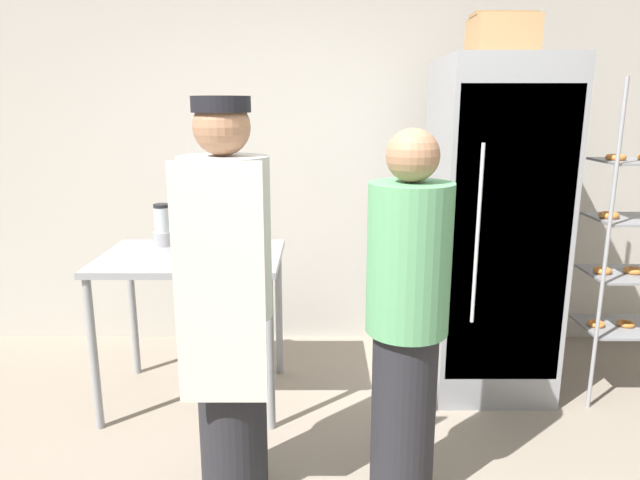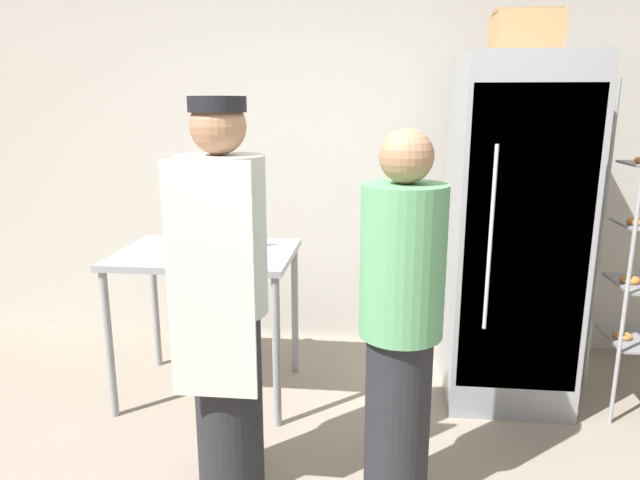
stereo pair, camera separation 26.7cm
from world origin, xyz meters
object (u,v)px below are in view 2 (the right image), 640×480
Objects in this scene: blender_pitcher at (182,224)px; cardboard_storage_box at (525,34)px; refrigerator at (511,234)px; donut_box at (220,244)px; person_customer at (401,324)px; person_baker at (225,298)px.

cardboard_storage_box is at bearing 2.66° from blender_pitcher.
refrigerator is 1.10m from cardboard_storage_box.
person_customer reaches higher than donut_box.
person_baker reaches higher than person_customer.
refrigerator is 1.95m from blender_pitcher.
blender_pitcher is (-1.95, 0.00, 0.01)m from refrigerator.
person_baker is at bearing 177.95° from person_customer.
refrigerator is 7.07× the size of donut_box.
person_customer is (-0.67, -1.17, -1.26)m from cardboard_storage_box.
cardboard_storage_box is at bearing 38.89° from person_baker.
person_customer is at bearing -39.69° from blender_pitcher.
person_baker is (-1.41, -1.14, -1.18)m from cardboard_storage_box.
blender_pitcher is 2.25m from cardboard_storage_box.
refrigerator is at bearing -96.36° from cardboard_storage_box.
cardboard_storage_box is (0.01, 0.10, 1.10)m from refrigerator.
person_customer reaches higher than blender_pitcher.
cardboard_storage_box reaches higher than refrigerator.
person_customer is (1.30, -1.08, -0.17)m from blender_pitcher.
person_baker is (0.25, -0.81, -0.03)m from donut_box.
blender_pitcher is at bearing -177.34° from cardboard_storage_box.
refrigerator is at bearing 58.45° from person_customer.
refrigerator is 1.27m from person_customer.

